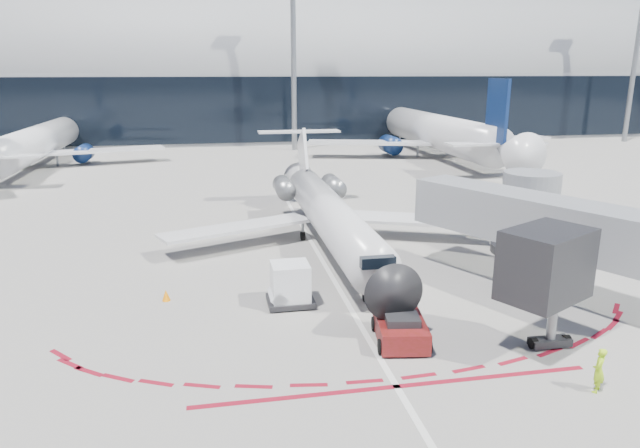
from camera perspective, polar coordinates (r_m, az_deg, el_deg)
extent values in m
plane|color=gray|center=(30.43, 0.93, -4.88)|extent=(260.00, 260.00, 0.00)
cube|color=silver|center=(32.28, 0.22, -3.67)|extent=(0.25, 40.00, 0.01)
cube|color=maroon|center=(20.35, 7.66, -15.81)|extent=(14.00, 0.25, 0.01)
cube|color=gray|center=(93.34, -7.21, 11.73)|extent=(150.00, 24.00, 10.00)
cylinder|color=gray|center=(93.18, -7.32, 14.80)|extent=(150.00, 24.00, 24.00)
cube|color=black|center=(81.33, -6.66, 11.26)|extent=(150.00, 0.20, 9.00)
cube|color=gray|center=(28.57, 20.85, 0.33)|extent=(8.22, 12.61, 2.30)
cube|color=black|center=(22.34, 21.66, -3.76)|extent=(3.86, 3.44, 2.60)
cylinder|color=gray|center=(23.90, 22.23, -8.75)|extent=(0.36, 0.36, 2.40)
cube|color=black|center=(24.30, 22.00, -10.87)|extent=(1.60, 0.60, 0.30)
cylinder|color=gray|center=(35.16, 20.15, 1.03)|extent=(3.20, 3.20, 4.80)
cylinder|color=black|center=(35.71, 19.84, -2.32)|extent=(4.00, 4.00, 0.50)
cylinder|color=gray|center=(76.78, -2.67, 16.71)|extent=(0.70, 0.70, 25.00)
cylinder|color=gray|center=(97.32, 29.04, 14.58)|extent=(0.70, 0.70, 25.00)
cylinder|color=silver|center=(33.68, 1.06, 0.80)|extent=(2.38, 19.41, 2.38)
cone|color=black|center=(23.56, 6.46, -5.71)|extent=(2.38, 2.47, 2.38)
cone|color=silver|center=(44.53, -1.88, 4.35)|extent=(2.38, 3.18, 2.38)
cube|color=black|center=(24.67, 5.54, -3.52)|extent=(1.50, 1.24, 0.49)
cube|color=silver|center=(34.53, -8.32, -0.36)|extent=(9.45, 5.60, 0.27)
cube|color=silver|center=(36.56, 9.06, 0.49)|extent=(9.45, 5.60, 0.27)
cube|color=silver|center=(43.32, -1.72, 6.89)|extent=(0.22, 4.14, 4.21)
cube|color=silver|center=(44.94, -2.11, 9.23)|extent=(6.35, 1.41, 0.14)
cylinder|color=slate|center=(40.82, -3.64, 3.65)|extent=(1.32, 3.00, 1.32)
cylinder|color=slate|center=(41.40, 1.35, 3.84)|extent=(1.32, 3.00, 1.32)
cylinder|color=black|center=(26.75, 4.58, -7.26)|extent=(0.19, 0.49, 0.49)
cylinder|color=black|center=(36.02, -1.72, -1.20)|extent=(0.26, 0.56, 0.56)
cylinder|color=black|center=(36.50, 2.38, -0.98)|extent=(0.26, 0.56, 0.56)
cylinder|color=gray|center=(26.66, 4.59, -6.79)|extent=(0.16, 0.16, 0.97)
cube|color=#4F120B|center=(23.13, 8.05, -10.40)|extent=(2.29, 3.21, 0.83)
cube|color=black|center=(22.65, 8.22, -9.43)|extent=(1.45, 1.30, 0.32)
cylinder|color=gray|center=(25.03, 7.25, -8.78)|extent=(0.46, 2.39, 0.09)
cylinder|color=black|center=(22.19, 6.18, -12.10)|extent=(0.35, 0.63, 0.59)
cylinder|color=black|center=(22.49, 10.72, -11.90)|extent=(0.35, 0.63, 0.59)
cylinder|color=black|center=(24.01, 5.52, -9.88)|extent=(0.35, 0.63, 0.59)
cylinder|color=black|center=(24.28, 9.70, -9.74)|extent=(0.35, 0.63, 0.59)
imported|color=#B4F119|center=(21.63, 26.10, -13.00)|extent=(0.68, 0.67, 1.57)
cube|color=black|center=(26.41, -2.97, -7.67)|extent=(2.12, 1.81, 0.23)
cube|color=white|center=(26.06, -2.99, -5.75)|extent=(1.70, 1.59, 1.69)
cylinder|color=black|center=(25.72, -4.62, -8.55)|extent=(0.11, 0.21, 0.21)
cylinder|color=black|center=(25.94, -0.88, -8.29)|extent=(0.11, 0.21, 0.21)
cylinder|color=black|center=(26.98, -4.96, -7.39)|extent=(0.11, 0.21, 0.21)
cylinder|color=black|center=(27.19, -1.40, -7.16)|extent=(0.11, 0.21, 0.21)
cone|color=orange|center=(27.72, -15.14, -6.90)|extent=(0.38, 0.38, 0.53)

